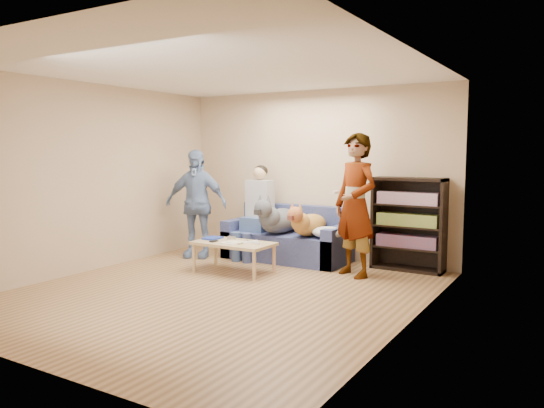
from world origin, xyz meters
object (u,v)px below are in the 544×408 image
Objects in this scene: person_standing_right at (356,205)px; sofa at (288,241)px; camera_silver at (231,238)px; bookshelf at (409,222)px; dog_tan at (307,223)px; person_seated at (256,208)px; person_standing_left at (196,204)px; notebook_blue at (213,238)px; coffee_table at (234,245)px; dog_gray at (277,219)px.

sofa is at bearing -174.81° from person_standing_right.
bookshelf reaches higher than camera_silver.
dog_tan is (-0.86, 0.27, -0.34)m from person_standing_right.
person_seated is at bearing 174.73° from dog_tan.
person_standing_right reaches higher than person_standing_left.
notebook_blue is 2.36× the size of camera_silver.
person_standing_right is 1.00× the size of sofa.
person_standing_left reaches higher than camera_silver.
person_standing_right is 1.73× the size of coffee_table.
person_standing_right is at bearing -20.51° from sofa.
person_standing_left reaches higher than dog_gray.
person_standing_right is 1.79m from camera_silver.
camera_silver is at bearing -136.15° from person_standing_right.
person_standing_right reaches higher than bookshelf.
dog_tan is 1.04× the size of coffee_table.
bookshelf reaches higher than notebook_blue.
dog_tan reaches higher than notebook_blue.
camera_silver is 0.18m from coffee_table.
sofa reaches higher than coffee_table.
camera_silver is 0.86m from dog_gray.
bookshelf is at bearing 13.95° from dog_gray.
coffee_table is at bearing -99.89° from dog_gray.
notebook_blue is at bearing -122.95° from dog_gray.
sofa is (0.62, 1.09, -0.15)m from notebook_blue.
camera_silver is at bearing 135.00° from coffee_table.
coffee_table is (0.12, -0.12, -0.07)m from camera_silver.
sofa reaches higher than notebook_blue.
dog_gray is 0.97× the size of bookshelf.
person_seated is (-0.50, -0.13, 0.49)m from sofa.
person_standing_right is at bearing -15.70° from person_standing_left.
bookshelf is at bearing -3.23° from person_standing_left.
person_standing_left is at bearing 156.20° from camera_silver.
person_seated is at bearing -165.60° from person_standing_right.
coffee_table is at bearing -130.89° from person_standing_right.
notebook_blue is 0.20× the size of bookshelf.
coffee_table is at bearing -100.96° from sofa.
bookshelf is (3.13, 0.82, -0.17)m from person_standing_left.
person_standing_right is 1.13× the size of person_standing_left.
person_seated is 0.46m from dog_gray.
person_standing_right is 2.63m from person_standing_left.
coffee_table is at bearing -125.32° from dog_tan.
coffee_table is (1.11, -0.56, -0.47)m from person_standing_left.
bookshelf reaches higher than dog_gray.
dog_gray reaches higher than dog_tan.
person_standing_left is 1.15× the size of person_seated.
camera_silver is 0.08× the size of bookshelf.
person_standing_right is 0.92m from bookshelf.
sofa is at bearing 71.54° from camera_silver.
notebook_blue is 1.05m from dog_gray.
camera_silver reaches higher than notebook_blue.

